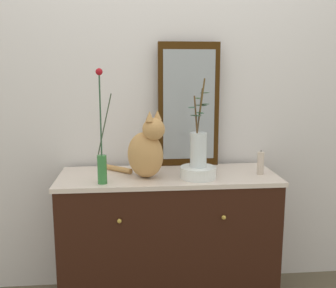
# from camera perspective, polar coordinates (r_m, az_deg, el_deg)

# --- Properties ---
(wall_back) EXTENTS (4.40, 0.08, 2.60)m
(wall_back) POSITION_cam_1_polar(r_m,az_deg,el_deg) (2.54, -0.66, 8.02)
(wall_back) COLOR silver
(wall_back) RESTS_ON ground_plane
(sideboard) EXTENTS (1.26, 0.50, 0.82)m
(sideboard) POSITION_cam_1_polar(r_m,az_deg,el_deg) (2.44, 0.00, -13.74)
(sideboard) COLOR black
(sideboard) RESTS_ON ground_plane
(mirror_leaning) EXTENTS (0.38, 0.03, 0.77)m
(mirror_leaning) POSITION_cam_1_polar(r_m,az_deg,el_deg) (2.46, 3.01, 5.65)
(mirror_leaning) COLOR #331C05
(mirror_leaning) RESTS_ON sideboard
(cat_sitting) EXTENTS (0.38, 0.36, 0.38)m
(cat_sitting) POSITION_cam_1_polar(r_m,az_deg,el_deg) (2.20, -3.16, -0.90)
(cat_sitting) COLOR tan
(cat_sitting) RESTS_ON sideboard
(vase_slim_green) EXTENTS (0.09, 0.05, 0.61)m
(vase_slim_green) POSITION_cam_1_polar(r_m,az_deg,el_deg) (2.11, -9.56, -1.73)
(vase_slim_green) COLOR #317538
(vase_slim_green) RESTS_ON sideboard
(bowl_porcelain) EXTENTS (0.20, 0.20, 0.06)m
(bowl_porcelain) POSITION_cam_1_polar(r_m,az_deg,el_deg) (2.22, 4.38, -4.11)
(bowl_porcelain) COLOR white
(bowl_porcelain) RESTS_ON sideboard
(vase_glass_clear) EXTENTS (0.16, 0.16, 0.49)m
(vase_glass_clear) POSITION_cam_1_polar(r_m,az_deg,el_deg) (2.19, 4.44, -0.27)
(vase_glass_clear) COLOR silver
(vase_glass_clear) RESTS_ON bowl_porcelain
(candle_pillar) EXTENTS (0.04, 0.04, 0.14)m
(candle_pillar) POSITION_cam_1_polar(r_m,az_deg,el_deg) (2.35, 13.25, -2.72)
(candle_pillar) COLOR beige
(candle_pillar) RESTS_ON sideboard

